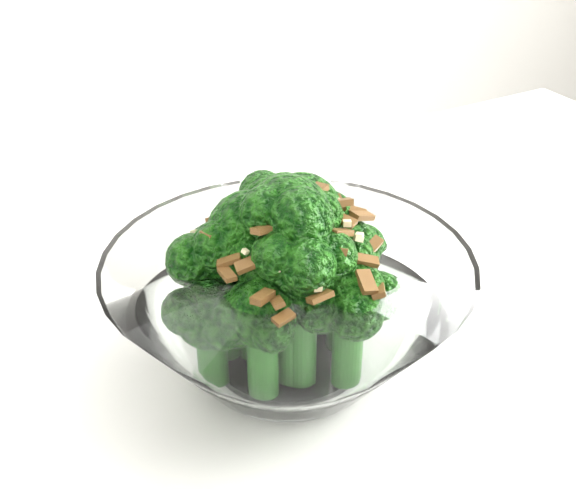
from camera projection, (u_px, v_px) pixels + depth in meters
name	position (u px, v px, depth m)	size (l,w,h in m)	color
broccoli_dish	(287.00, 300.00, 0.45)	(0.21, 0.21, 0.13)	white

